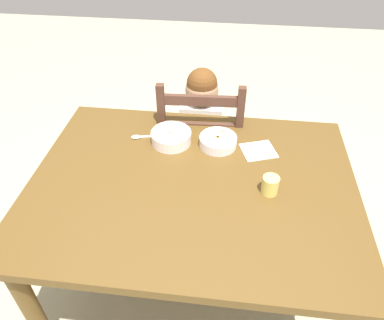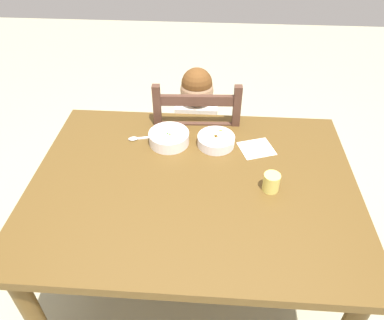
{
  "view_description": "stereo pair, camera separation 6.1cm",
  "coord_description": "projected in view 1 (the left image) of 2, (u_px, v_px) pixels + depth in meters",
  "views": [
    {
      "loc": [
        0.13,
        -1.09,
        1.79
      ],
      "look_at": [
        -0.01,
        0.08,
        0.81
      ],
      "focal_mm": 34.59,
      "sensor_mm": 36.0,
      "label": 1
    },
    {
      "loc": [
        0.07,
        -1.1,
        1.79
      ],
      "look_at": [
        -0.01,
        0.08,
        0.81
      ],
      "focal_mm": 34.59,
      "sensor_mm": 36.0,
      "label": 2
    }
  ],
  "objects": [
    {
      "name": "bowl_of_peas",
      "position": [
        171.0,
        137.0,
        1.69
      ],
      "size": [
        0.18,
        0.18,
        0.06
      ],
      "color": "white",
      "rests_on": "dining_table"
    },
    {
      "name": "drinking_cup",
      "position": [
        270.0,
        185.0,
        1.43
      ],
      "size": [
        0.07,
        0.07,
        0.08
      ],
      "primitive_type": "cylinder",
      "color": "#E5D665",
      "rests_on": "dining_table"
    },
    {
      "name": "paper_napkin",
      "position": [
        258.0,
        151.0,
        1.65
      ],
      "size": [
        0.18,
        0.17,
        0.0
      ],
      "primitive_type": "cube",
      "rotation": [
        0.0,
        0.0,
        0.34
      ],
      "color": "white",
      "rests_on": "dining_table"
    },
    {
      "name": "dining_table",
      "position": [
        192.0,
        199.0,
        1.56
      ],
      "size": [
        1.33,
        1.01,
        0.76
      ],
      "color": "brown",
      "rests_on": "ground"
    },
    {
      "name": "bowl_of_carrots",
      "position": [
        218.0,
        141.0,
        1.67
      ],
      "size": [
        0.17,
        0.17,
        0.05
      ],
      "color": "white",
      "rests_on": "dining_table"
    },
    {
      "name": "ground_plane",
      "position": [
        192.0,
        285.0,
        1.99
      ],
      "size": [
        8.0,
        8.0,
        0.0
      ],
      "primitive_type": "plane",
      "color": "tan"
    },
    {
      "name": "spoon",
      "position": [
        140.0,
        137.0,
        1.73
      ],
      "size": [
        0.14,
        0.05,
        0.01
      ],
      "color": "silver",
      "rests_on": "dining_table"
    },
    {
      "name": "dining_chair",
      "position": [
        201.0,
        153.0,
        2.11
      ],
      "size": [
        0.44,
        0.44,
        0.97
      ],
      "color": "#4B2F23",
      "rests_on": "ground"
    },
    {
      "name": "child_figure",
      "position": [
        201.0,
        128.0,
        1.99
      ],
      "size": [
        0.32,
        0.31,
        0.98
      ],
      "color": "white",
      "rests_on": "ground"
    }
  ]
}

